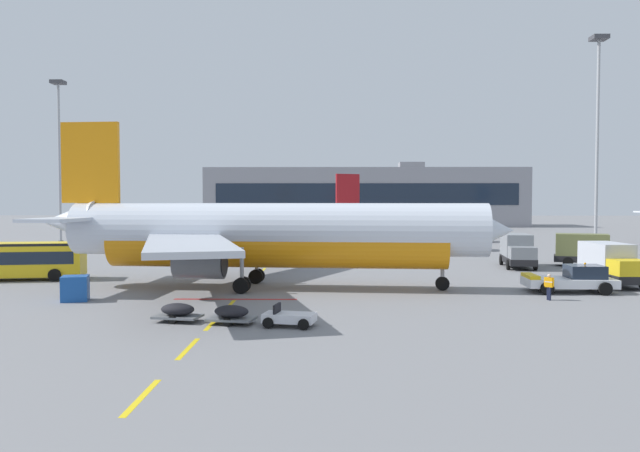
% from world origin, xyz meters
% --- Properties ---
extents(ground, '(400.00, 400.00, 0.00)m').
position_xyz_m(ground, '(40.00, 40.00, 0.00)').
color(ground, slate).
extents(apron_paint_markings, '(8.00, 97.99, 0.01)m').
position_xyz_m(apron_paint_markings, '(18.00, 38.76, 0.00)').
color(apron_paint_markings, yellow).
rests_on(apron_paint_markings, ground).
extents(airliner_foreground, '(34.82, 34.52, 12.20)m').
position_xyz_m(airliner_foreground, '(19.67, 27.21, 3.95)').
color(airliner_foreground, silver).
rests_on(airliner_foreground, ground).
extents(pushback_tug, '(6.10, 3.37, 2.08)m').
position_xyz_m(pushback_tug, '(41.02, 25.51, 0.90)').
color(pushback_tug, silver).
rests_on(pushback_tug, ground).
extents(airliner_mid_left, '(27.01, 25.53, 9.96)m').
position_xyz_m(airliner_mid_left, '(36.17, 73.43, 3.22)').
color(airliner_mid_left, silver).
rests_on(airliner_mid_left, ground).
extents(apron_shuttle_bus, '(12.31, 4.73, 3.00)m').
position_xyz_m(apron_shuttle_bus, '(-1.86, 31.40, 1.75)').
color(apron_shuttle_bus, yellow).
rests_on(apron_shuttle_bus, ground).
extents(catering_truck, '(2.89, 7.09, 3.14)m').
position_xyz_m(catering_truck, '(45.42, 29.55, 1.65)').
color(catering_truck, black).
rests_on(catering_truck, ground).
extents(fuel_service_truck, '(7.40, 4.55, 3.14)m').
position_xyz_m(fuel_service_truck, '(49.19, 42.64, 1.65)').
color(fuel_service_truck, black).
rests_on(fuel_service_truck, ground).
extents(ground_power_truck, '(3.32, 7.24, 3.14)m').
position_xyz_m(ground_power_truck, '(42.02, 41.98, 1.65)').
color(ground_power_truck, black).
rests_on(ground_power_truck, ground).
extents(baggage_train, '(8.72, 3.15, 1.14)m').
position_xyz_m(baggage_train, '(19.07, 13.81, 0.52)').
color(baggage_train, silver).
rests_on(baggage_train, ground).
extents(ground_crew_worker, '(0.53, 0.52, 1.69)m').
position_xyz_m(ground_crew_worker, '(38.20, 21.99, 0.96)').
color(ground_crew_worker, '#191E38').
rests_on(ground_crew_worker, ground).
extents(uld_cargo_container, '(1.94, 1.91, 1.60)m').
position_xyz_m(uld_cargo_container, '(7.89, 21.18, 0.80)').
color(uld_cargo_container, '#194C9E').
rests_on(uld_cargo_container, ground).
extents(apron_light_mast_near, '(1.80, 1.80, 23.38)m').
position_xyz_m(apron_light_mast_near, '(-14.59, 71.63, 14.65)').
color(apron_light_mast_near, slate).
rests_on(apron_light_mast_near, ground).
extents(apron_light_mast_far, '(1.80, 1.80, 25.40)m').
position_xyz_m(apron_light_mast_far, '(55.20, 55.97, 15.76)').
color(apron_light_mast_far, slate).
rests_on(apron_light_mast_far, ground).
extents(terminal_satellite, '(76.46, 18.81, 15.62)m').
position_xyz_m(terminal_satellite, '(32.59, 138.39, 7.03)').
color(terminal_satellite, gray).
rests_on(terminal_satellite, ground).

